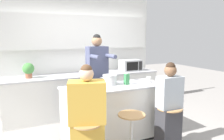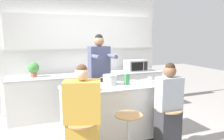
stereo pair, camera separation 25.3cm
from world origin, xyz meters
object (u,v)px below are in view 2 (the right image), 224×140
(bar_stool_center, at_px, (128,133))
(person_seated_near, at_px, (168,111))
(person_wrapped_blanket, at_px, (83,120))
(banana_bunch, at_px, (88,86))
(juice_carton, at_px, (127,79))
(microwave, at_px, (136,65))
(potted_plant, at_px, (34,69))
(coffee_cup_near, at_px, (150,80))
(bar_stool_rightmost, at_px, (168,127))
(kitchen_island, at_px, (113,113))
(cooking_pot, at_px, (110,80))
(fruit_bowl, at_px, (92,88))
(person_cooking, at_px, (99,81))

(bar_stool_center, bearing_deg, person_seated_near, 0.07)
(person_wrapped_blanket, relative_size, banana_bunch, 10.00)
(juice_carton, bearing_deg, microwave, 57.52)
(potted_plant, bearing_deg, banana_bunch, -61.30)
(coffee_cup_near, bearing_deg, potted_plant, 140.72)
(bar_stool_center, relative_size, bar_stool_rightmost, 1.00)
(bar_stool_rightmost, height_order, person_wrapped_blanket, person_wrapped_blanket)
(banana_bunch, relative_size, juice_carton, 0.71)
(bar_stool_center, bearing_deg, person_wrapped_blanket, 179.93)
(kitchen_island, height_order, potted_plant, potted_plant)
(coffee_cup_near, relative_size, banana_bunch, 0.80)
(person_seated_near, relative_size, cooking_pot, 4.05)
(person_seated_near, height_order, fruit_bowl, person_seated_near)
(bar_stool_rightmost, distance_m, juice_carton, 0.98)
(bar_stool_center, distance_m, potted_plant, 2.47)
(potted_plant, bearing_deg, bar_stool_center, -60.26)
(person_cooking, bearing_deg, person_seated_near, -62.12)
(microwave, distance_m, potted_plant, 2.32)
(cooking_pot, xyz_separation_m, fruit_bowl, (-0.38, -0.25, -0.05))
(microwave, bearing_deg, banana_bunch, -139.28)
(person_seated_near, distance_m, coffee_cup_near, 0.66)
(kitchen_island, relative_size, cooking_pot, 5.07)
(cooking_pot, height_order, potted_plant, potted_plant)
(person_cooking, relative_size, cooking_pot, 5.33)
(microwave, bearing_deg, person_seated_near, -103.48)
(bar_stool_center, relative_size, cooking_pot, 1.94)
(bar_stool_rightmost, relative_size, person_cooking, 0.36)
(person_cooking, distance_m, coffee_cup_near, 0.97)
(person_seated_near, height_order, cooking_pot, person_seated_near)
(person_cooking, height_order, banana_bunch, person_cooking)
(juice_carton, relative_size, microwave, 0.40)
(bar_stool_rightmost, xyz_separation_m, juice_carton, (-0.44, 0.58, 0.66))
(bar_stool_center, relative_size, microwave, 1.31)
(kitchen_island, xyz_separation_m, banana_bunch, (-0.41, 0.08, 0.48))
(person_wrapped_blanket, height_order, potted_plant, person_wrapped_blanket)
(person_seated_near, xyz_separation_m, banana_bunch, (-1.08, 0.66, 0.34))
(bar_stool_center, relative_size, juice_carton, 3.29)
(person_wrapped_blanket, bearing_deg, bar_stool_center, 18.24)
(juice_carton, height_order, microwave, microwave)
(kitchen_island, xyz_separation_m, cooking_pot, (-0.02, 0.10, 0.54))
(bar_stool_center, distance_m, juice_carton, 0.90)
(coffee_cup_near, xyz_separation_m, microwave, (0.48, 1.45, 0.05))
(kitchen_island, xyz_separation_m, potted_plant, (-1.17, 1.48, 0.60))
(cooking_pot, bearing_deg, coffee_cup_near, -10.65)
(bar_stool_center, height_order, cooking_pot, cooking_pot)
(kitchen_island, relative_size, bar_stool_center, 2.62)
(bar_stool_center, relative_size, potted_plant, 2.09)
(bar_stool_rightmost, bearing_deg, kitchen_island, 139.02)
(coffee_cup_near, bearing_deg, banana_bunch, 174.12)
(bar_stool_rightmost, relative_size, person_seated_near, 0.48)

